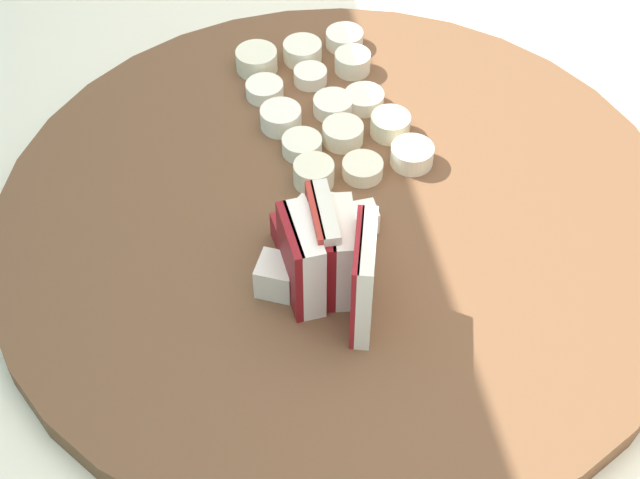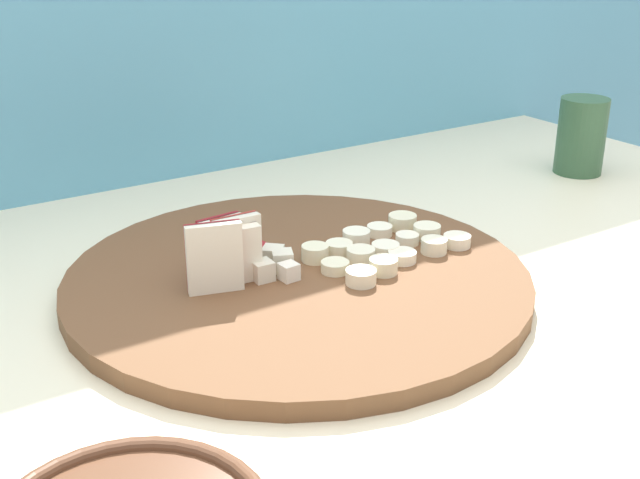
{
  "view_description": "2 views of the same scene",
  "coord_description": "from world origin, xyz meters",
  "px_view_note": "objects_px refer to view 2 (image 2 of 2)",
  "views": [
    {
      "loc": [
        -0.36,
        0.12,
        1.3
      ],
      "look_at": [
        0.01,
        0.05,
        0.88
      ],
      "focal_mm": 53.25,
      "sensor_mm": 36.0,
      "label": 1
    },
    {
      "loc": [
        -0.32,
        -0.55,
        1.19
      ],
      "look_at": [
        0.05,
        0.02,
        0.91
      ],
      "focal_mm": 45.39,
      "sensor_mm": 36.0,
      "label": 2
    }
  ],
  "objects_px": {
    "small_jar": "(581,136)",
    "banana_slice_rows": "(384,247)",
    "cutting_board": "(298,280)",
    "apple_dice_pile": "(259,260)",
    "apple_wedge_fan": "(228,251)"
  },
  "relations": [
    {
      "from": "apple_wedge_fan",
      "to": "small_jar",
      "type": "distance_m",
      "value": 0.57
    },
    {
      "from": "cutting_board",
      "to": "banana_slice_rows",
      "type": "relative_size",
      "value": 2.62
    },
    {
      "from": "apple_dice_pile",
      "to": "banana_slice_rows",
      "type": "relative_size",
      "value": 0.49
    },
    {
      "from": "banana_slice_rows",
      "to": "small_jar",
      "type": "bearing_deg",
      "value": 14.97
    },
    {
      "from": "apple_wedge_fan",
      "to": "banana_slice_rows",
      "type": "height_order",
      "value": "apple_wedge_fan"
    },
    {
      "from": "apple_wedge_fan",
      "to": "apple_dice_pile",
      "type": "distance_m",
      "value": 0.04
    },
    {
      "from": "apple_wedge_fan",
      "to": "small_jar",
      "type": "xyz_separation_m",
      "value": [
        0.56,
        0.08,
        0.0
      ]
    },
    {
      "from": "banana_slice_rows",
      "to": "apple_wedge_fan",
      "type": "bearing_deg",
      "value": 169.97
    },
    {
      "from": "small_jar",
      "to": "banana_slice_rows",
      "type": "bearing_deg",
      "value": -165.03
    },
    {
      "from": "cutting_board",
      "to": "small_jar",
      "type": "relative_size",
      "value": 4.28
    },
    {
      "from": "apple_dice_pile",
      "to": "banana_slice_rows",
      "type": "bearing_deg",
      "value": -14.31
    },
    {
      "from": "apple_wedge_fan",
      "to": "apple_dice_pile",
      "type": "xyz_separation_m",
      "value": [
        0.03,
        0.0,
        -0.02
      ]
    },
    {
      "from": "banana_slice_rows",
      "to": "small_jar",
      "type": "distance_m",
      "value": 0.42
    },
    {
      "from": "apple_dice_pile",
      "to": "small_jar",
      "type": "height_order",
      "value": "small_jar"
    },
    {
      "from": "apple_dice_pile",
      "to": "banana_slice_rows",
      "type": "distance_m",
      "value": 0.12
    }
  ]
}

